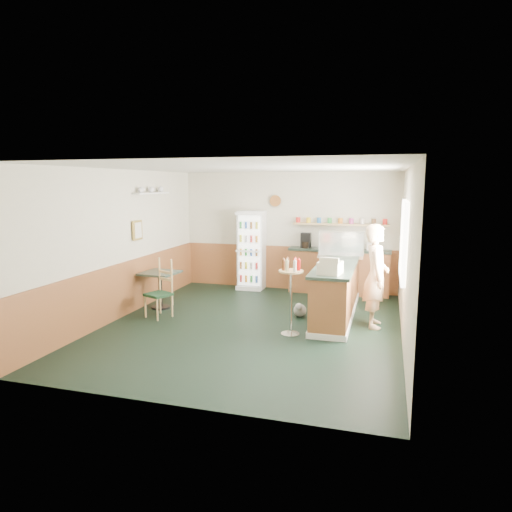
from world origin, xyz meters
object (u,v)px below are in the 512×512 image
(display_case, at_px, (341,245))
(cash_register, at_px, (330,268))
(drinks_fridge, at_px, (251,250))
(shopkeeper, at_px, (376,276))
(cafe_table, at_px, (160,283))
(cafe_chair, at_px, (160,286))
(condiment_stand, at_px, (291,287))

(display_case, height_order, cash_register, display_case)
(drinks_fridge, bearing_deg, cash_register, -52.54)
(cash_register, distance_m, shopkeeper, 0.98)
(cash_register, relative_size, shopkeeper, 0.20)
(drinks_fridge, xyz_separation_m, cafe_table, (-1.23, -2.15, -0.40))
(cash_register, relative_size, cafe_chair, 0.34)
(shopkeeper, height_order, condiment_stand, shopkeeper)
(condiment_stand, bearing_deg, display_case, 73.10)
(shopkeeper, height_order, cafe_chair, shopkeeper)
(condiment_stand, bearing_deg, cash_register, 17.40)
(shopkeeper, bearing_deg, drinks_fridge, 47.87)
(shopkeeper, bearing_deg, condiment_stand, 117.91)
(drinks_fridge, bearing_deg, condiment_stand, -62.52)
(drinks_fridge, xyz_separation_m, cafe_chair, (-0.97, -2.63, -0.35))
(drinks_fridge, height_order, condiment_stand, drinks_fridge)
(drinks_fridge, distance_m, cash_register, 3.57)
(shopkeeper, distance_m, condiment_stand, 1.55)
(cash_register, xyz_separation_m, condiment_stand, (-0.60, -0.19, -0.30))
(condiment_stand, xyz_separation_m, cafe_chair, (-2.54, 0.39, -0.24))
(condiment_stand, xyz_separation_m, cafe_table, (-2.80, 0.87, -0.29))
(drinks_fridge, relative_size, cash_register, 5.03)
(shopkeeper, xyz_separation_m, cafe_table, (-4.10, 0.03, -0.37))
(display_case, relative_size, cafe_chair, 0.81)
(display_case, bearing_deg, drinks_fridge, 154.21)
(shopkeeper, relative_size, cafe_chair, 1.65)
(drinks_fridge, bearing_deg, cafe_chair, -110.29)
(shopkeeper, distance_m, cafe_table, 4.12)
(drinks_fridge, height_order, shopkeeper, drinks_fridge)
(cash_register, xyz_separation_m, cafe_chair, (-3.14, 0.20, -0.55))
(shopkeeper, bearing_deg, display_case, 26.82)
(display_case, distance_m, cafe_chair, 3.58)
(drinks_fridge, bearing_deg, shopkeeper, -37.25)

